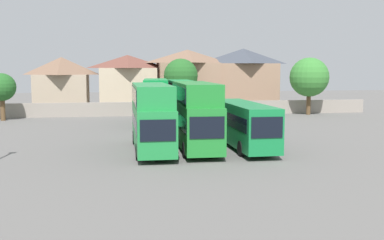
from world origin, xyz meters
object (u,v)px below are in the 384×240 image
bus_3 (243,122)px  tree_left_of_lot (181,76)px  bus_5 (182,100)px  house_terrace_centre (128,82)px  bus_4 (156,99)px  bus_2 (196,112)px  house_terrace_left (62,84)px  house_terrace_far_right (243,78)px  bus_1 (152,114)px  tree_right_of_lot (2,88)px  house_terrace_right (188,79)px  tree_behind_wall (309,77)px

bus_3 → tree_left_of_lot: size_ratio=1.49×
bus_5 → house_terrace_centre: bearing=-162.1°
bus_4 → bus_5: bus_4 is taller
bus_2 → bus_5: 16.33m
bus_2 → bus_3: 3.87m
house_terrace_left → house_terrace_far_right: house_terrace_far_right is taller
bus_5 → house_terrace_left: bearing=-139.1°
bus_1 → tree_left_of_lot: (6.08, 28.44, 2.33)m
house_terrace_far_right → tree_left_of_lot: 12.14m
bus_3 → tree_right_of_lot: size_ratio=2.00×
bus_1 → house_terrace_far_right: 38.37m
tree_left_of_lot → bus_2: bearing=-95.6°
bus_2 → house_terrace_far_right: house_terrace_far_right is taller
house_terrace_centre → house_terrace_right: house_terrace_right is taller
bus_3 → tree_behind_wall: tree_behind_wall is taller
house_terrace_right → house_terrace_far_right: 8.69m
tree_behind_wall → bus_5: bearing=-157.1°
bus_4 → house_terrace_far_right: bearing=145.5°
bus_1 → bus_3: 7.12m
house_terrace_far_right → tree_behind_wall: size_ratio=1.30×
house_terrace_left → tree_left_of_lot: bearing=-19.7°
bus_5 → house_terrace_right: 18.23m
bus_2 → tree_behind_wall: 30.83m
bus_2 → tree_right_of_lot: tree_right_of_lot is taller
bus_3 → bus_4: (-5.44, 16.00, 0.82)m
house_terrace_left → tree_left_of_lot: 17.47m
bus_2 → house_terrace_right: (4.57, 34.12, 1.70)m
bus_2 → bus_4: bearing=-172.5°
bus_1 → bus_2: size_ratio=1.05×
bus_1 → tree_behind_wall: tree_behind_wall is taller
house_terrace_right → tree_behind_wall: (14.76, -10.20, 0.43)m
bus_3 → house_terrace_far_right: size_ratio=1.13×
bus_5 → house_terrace_far_right: bearing=148.0°
house_terrace_left → tree_behind_wall: bearing=-17.5°
house_terrace_left → house_terrace_right: (18.20, -0.18, 0.57)m
bus_4 → tree_left_of_lot: (4.46, 12.22, 2.33)m
bus_3 → house_terrace_centre: size_ratio=1.31×
bus_2 → tree_left_of_lot: tree_left_of_lot is taller
house_terrace_far_right → tree_left_of_lot: house_terrace_far_right is taller
tree_behind_wall → bus_4: bearing=-159.8°
tree_right_of_lot → tree_left_of_lot: bearing=14.1°
bus_1 → house_terrace_right: 35.08m
bus_4 → tree_left_of_lot: bearing=164.6°
house_terrace_left → tree_right_of_lot: size_ratio=1.39×
bus_1 → bus_2: bearing=90.5°
house_terrace_left → bus_2: bearing=-68.3°
house_terrace_far_right → tree_behind_wall: (6.08, -10.62, 0.30)m
bus_3 → house_terrace_left: bearing=-153.4°
bus_5 → tree_right_of_lot: 21.52m
bus_5 → tree_left_of_lot: bearing=174.2°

